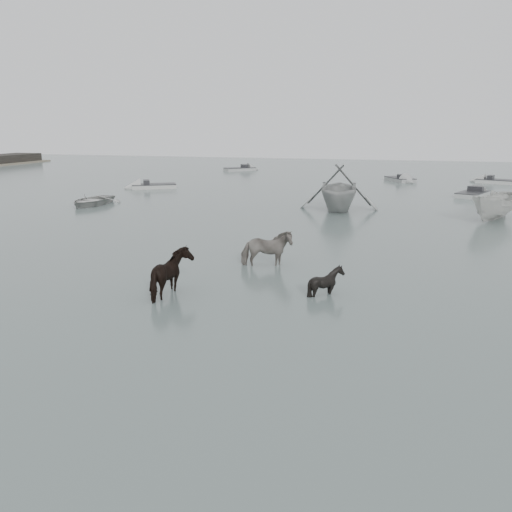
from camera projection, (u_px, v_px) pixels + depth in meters
name	position (u px, v px, depth m)	size (l,w,h in m)	color
ground	(228.00, 291.00, 16.56)	(140.00, 140.00, 0.00)	#4A5856
pony_pinto	(266.00, 245.00, 19.29)	(0.91, 1.99, 1.68)	black
pony_dark	(173.00, 270.00, 15.99)	(1.65, 1.41, 1.67)	black
pony_black	(326.00, 276.00, 16.10)	(0.98, 1.11, 1.22)	black
rowboat_lead	(91.00, 199.00, 34.60)	(2.93, 4.10, 0.85)	#B2B1AD
rowboat_trail	(339.00, 186.00, 32.20)	(5.12, 5.93, 3.13)	#A0A2A0
boat_small	(495.00, 205.00, 28.85)	(1.73, 4.59, 1.77)	beige
skiff_port	(473.00, 192.00, 38.67)	(4.95, 1.60, 0.75)	#A9ABA9
skiff_outer	(154.00, 184.00, 43.88)	(5.25, 1.60, 0.75)	#AFAFAA
skiff_mid	(400.00, 178.00, 49.45)	(4.83, 1.60, 0.75)	gray
skiff_star	(497.00, 180.00, 47.58)	(5.07, 1.60, 0.75)	#B9BAB5
skiff_far	(240.00, 168.00, 61.29)	(5.20, 1.60, 0.75)	#A1A3A0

